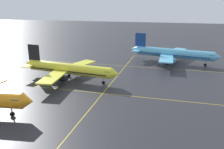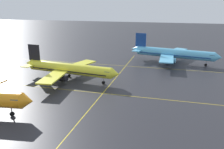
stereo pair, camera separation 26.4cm
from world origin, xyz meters
name	(u,v)px [view 1 (the left image)]	position (x,y,z in m)	size (l,w,h in m)	color
airliner_second_row	(68,69)	(-15.04, 39.40, 3.84)	(36.22, 31.04, 11.25)	yellow
airliner_third_row	(172,53)	(18.53, 73.35, 4.14)	(38.83, 33.02, 12.12)	#5BB7E5
taxiway_markings	(103,93)	(0.00, 30.12, 0.00)	(136.71, 106.01, 0.01)	yellow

